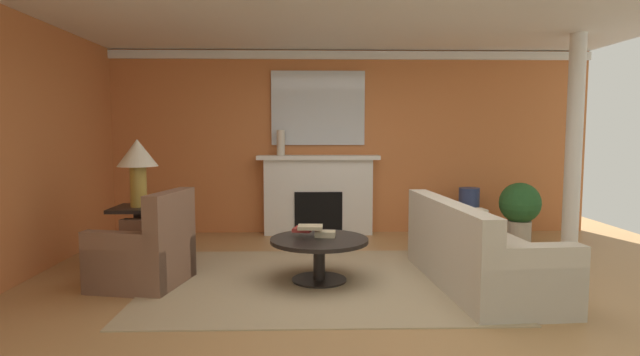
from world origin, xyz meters
The scene contains 20 objects.
ground_plane centered at (0.00, 0.00, 0.00)m, with size 8.90×8.90×0.00m, color tan.
wall_fireplace centered at (0.00, 2.89, 1.37)m, with size 7.45×0.12×2.74m, color #CC723D.
wall_window centered at (-3.48, 0.30, 1.37)m, with size 0.12×6.26×2.74m, color #CC723D.
ceiling_panel centered at (0.00, 0.30, 2.77)m, with size 7.45×6.26×0.06m, color white.
crown_moulding centered at (0.00, 2.81, 2.66)m, with size 7.45×0.08×0.12m, color white.
area_rug centered at (-0.40, 0.27, 0.01)m, with size 3.42×2.55×0.01m, color tan.
fireplace centered at (-0.36, 2.68, 0.56)m, with size 1.80×0.35×1.18m.
mantel_mirror centered at (-0.36, 2.80, 1.88)m, with size 1.39×0.04×1.10m, color silver.
sofa centered at (1.16, 0.11, 0.30)m, with size 1.05×2.16×0.85m.
armchair_near_window centered at (-2.14, 0.20, 0.31)m, with size 0.94×0.94×0.95m.
coffee_table centered at (-0.40, 0.27, 0.34)m, with size 1.00×1.00×0.45m.
side_table centered at (-2.39, 0.83, 0.40)m, with size 0.56×0.56×0.70m.
table_lamp centered at (-2.39, 0.83, 1.22)m, with size 0.44×0.44×0.75m.
vase_tall_corner centered at (1.81, 2.38, 0.36)m, with size 0.29×0.29×0.72m, color navy.
vase_mantel_left centered at (-0.91, 2.63, 1.37)m, with size 0.12×0.12×0.37m, color beige.
book_red_cover centered at (-0.34, 0.35, 0.48)m, with size 0.21×0.15×0.06m, color tan.
book_art_folio centered at (-0.57, 0.35, 0.53)m, with size 0.18×0.20×0.04m, color maroon.
book_small_novel centered at (-0.49, 0.28, 0.57)m, with size 0.25×0.20×0.03m, color tan.
potted_plant centered at (2.41, 2.04, 0.49)m, with size 0.56×0.56×0.83m.
column_white centered at (2.83, 1.49, 1.37)m, with size 0.20×0.20×2.74m, color white.
Camera 1 is at (-0.53, -4.78, 1.53)m, focal length 28.35 mm.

